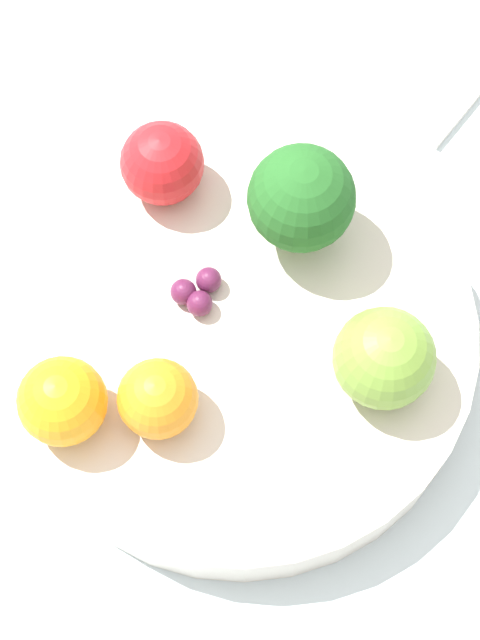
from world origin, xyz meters
The scene contains 10 objects.
ground_plane centered at (0.00, 0.00, 0.00)m, with size 6.00×6.00×0.00m, color gray.
table_surface centered at (0.00, 0.00, 0.01)m, with size 1.20×1.20×0.02m.
bowl centered at (0.00, 0.00, 0.04)m, with size 0.27×0.27×0.04m.
broccoli centered at (-0.03, 0.06, 0.10)m, with size 0.06×0.06×0.07m.
apple_red centered at (-0.10, 0.02, 0.09)m, with size 0.05×0.05×0.05m.
apple_green centered at (0.07, 0.05, 0.09)m, with size 0.06×0.06×0.06m.
orange_front centered at (-0.01, -0.11, 0.09)m, with size 0.05×0.05×0.05m.
orange_back centered at (0.02, -0.06, 0.08)m, with size 0.04×0.04×0.04m.
grape_cluster centered at (-0.03, -0.01, 0.07)m, with size 0.03×0.03×0.01m.
napkin centered at (-0.11, 0.22, 0.02)m, with size 0.14×0.13×0.01m.
Camera 1 is at (0.19, -0.13, 0.62)m, focal length 60.00 mm.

